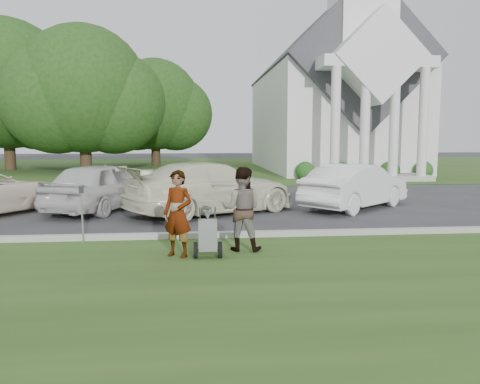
{
  "coord_description": "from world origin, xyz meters",
  "views": [
    {
      "loc": [
        -0.76,
        -10.25,
        2.36
      ],
      "look_at": [
        0.25,
        0.0,
        1.15
      ],
      "focal_mm": 35.0,
      "sensor_mm": 36.0,
      "label": 1
    }
  ],
  "objects": [
    {
      "name": "grass_strip",
      "position": [
        0.0,
        -3.0,
        0.01
      ],
      "size": [
        80.0,
        7.0,
        0.01
      ],
      "primitive_type": "cube",
      "color": "#2A4919",
      "rests_on": "ground"
    },
    {
      "name": "ground",
      "position": [
        0.0,
        0.0,
        0.0
      ],
      "size": [
        120.0,
        120.0,
        0.0
      ],
      "primitive_type": "plane",
      "color": "#333335",
      "rests_on": "ground"
    },
    {
      "name": "person_right",
      "position": [
        0.21,
        -0.72,
        0.87
      ],
      "size": [
        0.97,
        0.83,
        1.74
      ],
      "primitive_type": "imported",
      "rotation": [
        0.0,
        0.0,
        2.92
      ],
      "color": "#999999",
      "rests_on": "ground"
    },
    {
      "name": "curb",
      "position": [
        0.0,
        0.55,
        0.07
      ],
      "size": [
        80.0,
        0.18,
        0.15
      ],
      "primitive_type": "cube",
      "color": "#9E9E93",
      "rests_on": "ground"
    },
    {
      "name": "tree_back",
      "position": [
        -4.01,
        29.99,
        4.73
      ],
      "size": [
        9.61,
        7.6,
        8.89
      ],
      "color": "#332316",
      "rests_on": "ground"
    },
    {
      "name": "tree_left",
      "position": [
        -8.01,
        21.99,
        5.11
      ],
      "size": [
        10.63,
        8.4,
        9.71
      ],
      "color": "#332316",
      "rests_on": "ground"
    },
    {
      "name": "parking_meter_near",
      "position": [
        -3.25,
        0.27,
        0.83
      ],
      "size": [
        0.1,
        0.09,
        1.32
      ],
      "color": "#94989C",
      "rests_on": "ground"
    },
    {
      "name": "church_lawn",
      "position": [
        0.0,
        27.0,
        0.01
      ],
      "size": [
        80.0,
        30.0,
        0.01
      ],
      "primitive_type": "cube",
      "color": "#2A4919",
      "rests_on": "ground"
    },
    {
      "name": "person_left",
      "position": [
        -1.09,
        -1.12,
        0.86
      ],
      "size": [
        0.75,
        0.67,
        1.71
      ],
      "primitive_type": "imported",
      "rotation": [
        0.0,
        0.0,
        -0.53
      ],
      "color": "#999999",
      "rests_on": "ground"
    },
    {
      "name": "car_c",
      "position": [
        -0.22,
        4.21,
        0.8
      ],
      "size": [
        5.9,
        4.63,
        1.6
      ],
      "primitive_type": "imported",
      "rotation": [
        0.0,
        0.0,
        2.08
      ],
      "color": "#EEECCA",
      "rests_on": "ground"
    },
    {
      "name": "striping_cart",
      "position": [
        -0.51,
        -1.25,
        0.44
      ],
      "size": [
        0.56,
        1.1,
        1.02
      ],
      "rotation": [
        0.0,
        0.0,
        -0.02
      ],
      "color": "black",
      "rests_on": "ground"
    },
    {
      "name": "car_d",
      "position": [
        4.57,
        4.74,
        0.74
      ],
      "size": [
        4.45,
        4.14,
        1.49
      ],
      "primitive_type": "imported",
      "rotation": [
        0.0,
        0.0,
        2.28
      ],
      "color": "white",
      "rests_on": "ground"
    },
    {
      "name": "church",
      "position": [
        9.0,
        23.11,
        5.94
      ],
      "size": [
        9.19,
        19.0,
        24.1
      ],
      "color": "white",
      "rests_on": "ground"
    },
    {
      "name": "tree_far",
      "position": [
        -14.01,
        24.99,
        5.69
      ],
      "size": [
        11.64,
        9.2,
        10.73
      ],
      "color": "#332316",
      "rests_on": "ground"
    },
    {
      "name": "car_b",
      "position": [
        -3.73,
        5.15,
        0.79
      ],
      "size": [
        3.45,
        5.0,
        1.58
      ],
      "primitive_type": "imported",
      "rotation": [
        0.0,
        0.0,
        2.76
      ],
      "color": "silver",
      "rests_on": "ground"
    }
  ]
}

